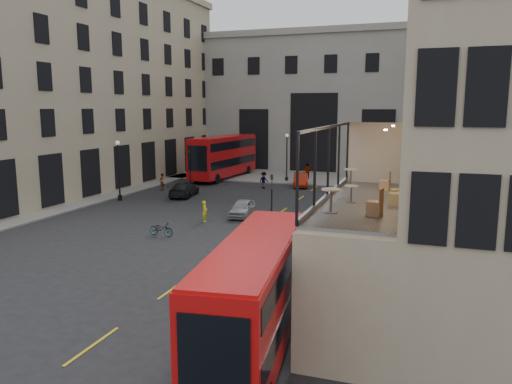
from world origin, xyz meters
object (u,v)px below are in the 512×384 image
(traffic_light_near, at_px, (272,195))
(cafe_chair_d, at_px, (385,185))
(cafe_table_far, at_px, (351,175))
(cyclist, at_px, (205,211))
(car_b, at_px, (301,180))
(street_lamp_b, at_px, (287,160))
(cafe_chair_a, at_px, (375,208))
(cafe_chair_c, at_px, (397,194))
(cafe_table_mid, at_px, (351,191))
(pedestrian_d, at_px, (415,175))
(pedestrian_c, at_px, (308,172))
(car_c, at_px, (184,190))
(pedestrian_a, at_px, (193,174))
(cafe_table_near, at_px, (331,197))
(pedestrian_b, at_px, (264,180))
(traffic_light_far, at_px, (190,163))
(car_a, at_px, (242,208))
(cafe_chair_b, at_px, (396,198))
(bicycle, at_px, (161,229))
(pedestrian_e, at_px, (162,182))
(street_lamp_a, at_px, (119,174))

(traffic_light_near, bearing_deg, cafe_chair_d, -49.04)
(cafe_table_far, relative_size, cafe_chair_d, 0.91)
(cyclist, bearing_deg, car_b, -22.92)
(street_lamp_b, bearing_deg, cafe_table_far, -69.44)
(cafe_chair_a, xyz_separation_m, cafe_chair_d, (-0.10, 5.48, -0.03))
(cafe_chair_c, bearing_deg, cafe_chair_a, -100.63)
(cafe_table_mid, height_order, cafe_chair_c, cafe_chair_c)
(pedestrian_d, bearing_deg, cafe_chair_c, 151.95)
(pedestrian_c, height_order, cafe_table_far, cafe_table_far)
(car_c, xyz_separation_m, cafe_chair_a, (19.64, -24.39, 4.23))
(pedestrian_d, xyz_separation_m, cafe_table_mid, (-1.65, -37.34, 4.06))
(pedestrian_a, relative_size, cafe_chair_c, 1.93)
(pedestrian_a, height_order, cafe_table_far, cafe_table_far)
(cafe_table_near, bearing_deg, car_b, 105.39)
(pedestrian_d, bearing_deg, car_b, 88.90)
(pedestrian_b, bearing_deg, car_b, -20.21)
(cafe_chair_c, bearing_deg, pedestrian_c, 108.10)
(pedestrian_d, bearing_deg, car_c, 98.79)
(traffic_light_far, bearing_deg, car_b, 14.98)
(pedestrian_b, bearing_deg, cafe_chair_a, -122.53)
(traffic_light_near, relative_size, cyclist, 2.46)
(pedestrian_c, bearing_deg, car_b, 72.51)
(pedestrian_a, bearing_deg, car_c, -80.91)
(car_a, bearing_deg, pedestrian_c, 82.34)
(cafe_table_far, height_order, cafe_chair_d, cafe_chair_d)
(cafe_table_near, relative_size, cafe_chair_b, 0.96)
(pedestrian_d, bearing_deg, cafe_chair_d, 150.87)
(car_b, bearing_deg, pedestrian_c, 81.80)
(bicycle, bearing_deg, cafe_chair_c, -113.27)
(cyclist, height_order, cafe_table_far, cafe_table_far)
(car_a, distance_m, cafe_table_near, 21.13)
(car_c, distance_m, pedestrian_d, 25.22)
(traffic_light_near, height_order, pedestrian_a, traffic_light_near)
(cyclist, bearing_deg, pedestrian_e, 26.54)
(traffic_light_near, height_order, traffic_light_far, same)
(pedestrian_c, bearing_deg, pedestrian_d, 160.46)
(cafe_chair_c, bearing_deg, pedestrian_b, 117.21)
(pedestrian_b, bearing_deg, car_a, -135.72)
(pedestrian_d, distance_m, cafe_table_mid, 37.60)
(car_a, relative_size, bicycle, 2.17)
(traffic_light_near, bearing_deg, car_c, 139.98)
(street_lamp_a, relative_size, pedestrian_a, 2.96)
(car_c, bearing_deg, car_b, -141.64)
(car_c, distance_m, pedestrian_e, 4.35)
(traffic_light_far, height_order, pedestrian_b, traffic_light_far)
(cafe_table_far, xyz_separation_m, cafe_chair_c, (2.28, -3.46, -0.24))
(pedestrian_b, bearing_deg, bicycle, -147.72)
(car_b, bearing_deg, cafe_chair_a, -85.51)
(pedestrian_b, distance_m, pedestrian_d, 16.75)
(car_c, xyz_separation_m, cafe_table_mid, (18.54, -22.23, 4.38))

